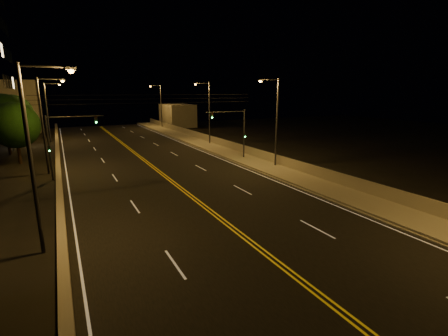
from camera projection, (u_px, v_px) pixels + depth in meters
name	position (u px, v px, depth m)	size (l,w,h in m)	color
road	(190.00, 196.00, 25.90)	(18.00, 120.00, 0.02)	black
sidewalk	(297.00, 178.00, 30.64)	(3.60, 120.00, 0.30)	gray
curb	(281.00, 181.00, 29.84)	(0.14, 120.00, 0.15)	gray
parapet_wall	(311.00, 169.00, 31.22)	(0.30, 120.00, 1.00)	gray
jersey_barrier	(61.00, 209.00, 21.69)	(0.45, 120.00, 0.96)	gray
distant_building_right	(177.00, 115.00, 76.55)	(6.00, 10.00, 5.12)	gray
distant_building_left	(16.00, 107.00, 64.72)	(8.00, 8.00, 10.26)	gray
parapet_rail	(311.00, 164.00, 31.10)	(0.06, 0.06, 120.00)	black
lane_markings	(191.00, 196.00, 25.84)	(17.32, 116.00, 0.00)	silver
streetlight_1	(275.00, 118.00, 34.00)	(2.55, 0.28, 9.45)	#2D2D33
streetlight_2	(208.00, 110.00, 48.87)	(2.55, 0.28, 9.45)	#2D2D33
streetlight_3	(160.00, 104.00, 71.05)	(2.55, 0.28, 9.45)	#2D2D33
streetlight_4	(36.00, 149.00, 15.72)	(2.55, 0.28, 9.45)	#2D2D33
streetlight_5	(45.00, 119.00, 31.83)	(2.55, 0.28, 9.45)	#2D2D33
streetlight_6	(49.00, 108.00, 52.05)	(2.55, 0.28, 9.45)	#2D2D33
traffic_signal_right	(237.00, 129.00, 38.38)	(5.11, 0.31, 6.04)	#2D2D33
traffic_signal_left	(60.00, 139.00, 30.08)	(5.11, 0.31, 6.04)	#2D2D33
overhead_wires	(154.00, 99.00, 32.42)	(22.00, 0.03, 0.83)	black
tree_0	(15.00, 125.00, 36.37)	(5.18, 5.18, 7.02)	black
tree_1	(5.00, 117.00, 41.63)	(5.80, 5.80, 7.86)	black
tree_2	(13.00, 114.00, 48.97)	(5.67, 5.67, 7.68)	black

